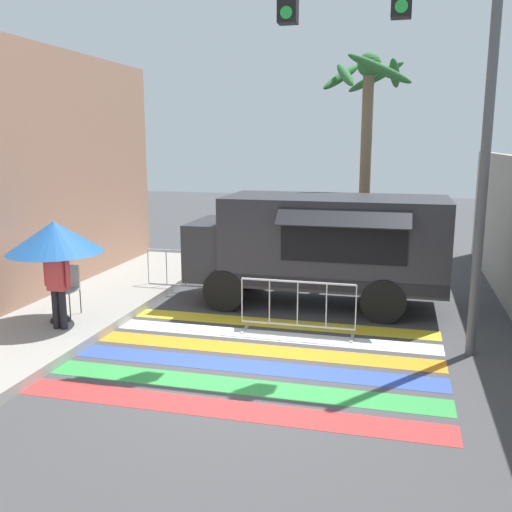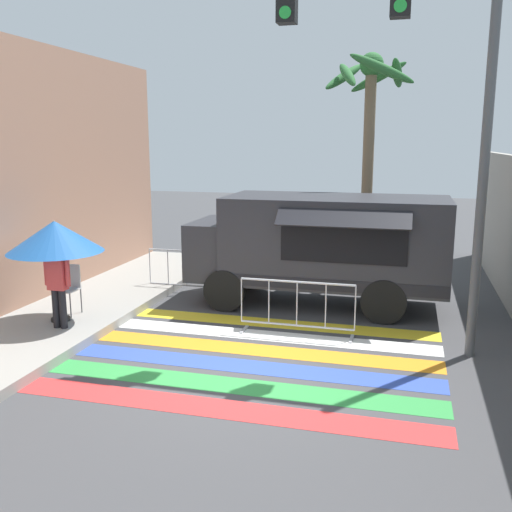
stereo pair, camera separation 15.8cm
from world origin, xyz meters
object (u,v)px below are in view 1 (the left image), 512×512
(barricade_front, at_px, (297,308))
(traffic_signal_pole, at_px, (407,58))
(food_truck, at_px, (315,243))
(folding_chair, at_px, (68,285))
(vendor_person, at_px, (57,282))
(palm_tree, at_px, (367,114))
(barricade_side, at_px, (185,272))
(patio_umbrella, at_px, (54,237))

(barricade_front, bearing_deg, traffic_signal_pole, -8.80)
(food_truck, xyz_separation_m, traffic_signal_pole, (1.77, -2.38, 3.49))
(traffic_signal_pole, distance_m, folding_chair, 7.57)
(traffic_signal_pole, relative_size, barricade_front, 3.13)
(traffic_signal_pole, bearing_deg, vendor_person, -171.09)
(food_truck, distance_m, traffic_signal_pole, 4.58)
(folding_chair, distance_m, palm_tree, 8.46)
(food_truck, relative_size, traffic_signal_pole, 0.81)
(food_truck, xyz_separation_m, folding_chair, (-4.58, -2.46, -0.63))
(barricade_side, bearing_deg, vendor_person, -107.66)
(food_truck, distance_m, barricade_front, 2.28)
(traffic_signal_pole, xyz_separation_m, folding_chair, (-6.35, -0.08, -4.12))
(patio_umbrella, height_order, barricade_front, patio_umbrella)
(traffic_signal_pole, relative_size, patio_umbrella, 3.49)
(vendor_person, relative_size, barricade_side, 0.81)
(palm_tree, bearing_deg, patio_umbrella, -131.60)
(folding_chair, distance_m, vendor_person, 0.97)
(barricade_front, distance_m, barricade_side, 3.87)
(barricade_side, height_order, palm_tree, palm_tree)
(folding_chair, bearing_deg, patio_umbrella, -94.69)
(patio_umbrella, xyz_separation_m, vendor_person, (0.25, -0.38, -0.76))
(food_truck, xyz_separation_m, barricade_front, (0.00, -2.11, -0.88))
(traffic_signal_pole, relative_size, palm_tree, 1.18)
(barricade_front, distance_m, palm_tree, 6.41)
(traffic_signal_pole, bearing_deg, patio_umbrella, -174.83)
(folding_chair, height_order, palm_tree, palm_tree)
(barricade_side, bearing_deg, folding_chair, -118.86)
(food_truck, relative_size, patio_umbrella, 2.84)
(patio_umbrella, relative_size, vendor_person, 1.24)
(food_truck, bearing_deg, vendor_person, -141.92)
(folding_chair, height_order, vendor_person, vendor_person)
(palm_tree, bearing_deg, vendor_person, -128.53)
(food_truck, relative_size, barricade_side, 2.88)
(food_truck, xyz_separation_m, patio_umbrella, (-4.49, -2.94, 0.42))
(vendor_person, distance_m, barricade_side, 3.72)
(food_truck, height_order, folding_chair, food_truck)
(patio_umbrella, xyz_separation_m, folding_chair, (-0.09, 0.48, -1.04))
(barricade_front, xyz_separation_m, barricade_side, (-3.12, 2.29, -0.01))
(vendor_person, bearing_deg, barricade_side, 70.06)
(patio_umbrella, height_order, folding_chair, patio_umbrella)
(traffic_signal_pole, xyz_separation_m, barricade_front, (-1.77, 0.27, -4.37))
(traffic_signal_pole, relative_size, vendor_person, 4.34)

